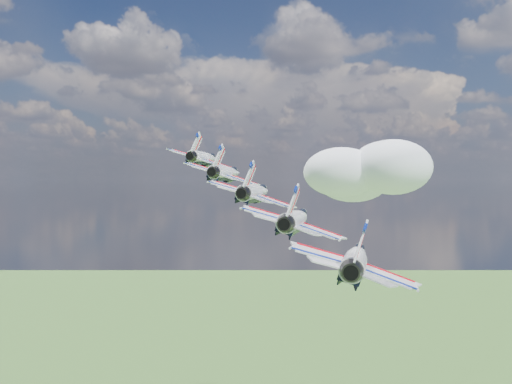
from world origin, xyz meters
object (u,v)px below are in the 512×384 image
(jet_1, at_px, (227,173))
(jet_3, at_px, (296,219))
(jet_2, at_px, (256,192))
(jet_0, at_px, (205,158))
(jet_4, at_px, (356,259))

(jet_1, bearing_deg, jet_3, -57.17)
(jet_2, bearing_deg, jet_1, 122.83)
(jet_1, xyz_separation_m, jet_3, (14.49, -18.73, -4.95))
(jet_2, bearing_deg, jet_0, 122.83)
(jet_0, height_order, jet_4, jet_0)
(jet_4, bearing_deg, jet_0, 122.83)
(jet_1, height_order, jet_3, jet_1)
(jet_2, distance_m, jet_3, 12.10)
(jet_0, relative_size, jet_4, 1.00)
(jet_0, relative_size, jet_3, 1.00)
(jet_1, distance_m, jet_3, 24.20)
(jet_2, height_order, jet_4, jet_2)
(jet_0, height_order, jet_1, jet_0)
(jet_3, bearing_deg, jet_4, -57.17)
(jet_0, height_order, jet_2, jet_0)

